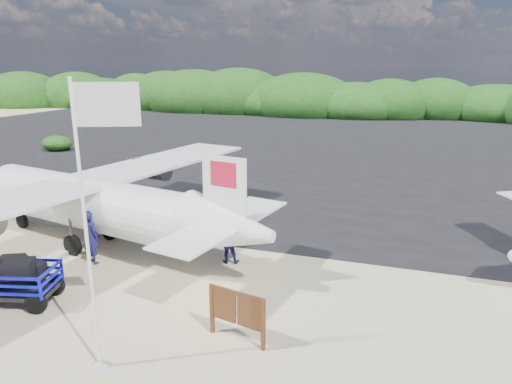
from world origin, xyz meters
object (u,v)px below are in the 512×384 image
crew_a (91,237)px  crew_b (228,241)px  flagpole (101,367)px  signboard (237,341)px  baggage_cart (15,302)px  aircraft_small (270,138)px

crew_a → crew_b: bearing=-141.6°
crew_b → crew_a: bearing=4.6°
flagpole → signboard: flagpole is taller
signboard → baggage_cart: bearing=-165.9°
baggage_cart → aircraft_small: 33.14m
baggage_cart → crew_a: bearing=68.1°
signboard → aircraft_small: size_ratio=0.22×
baggage_cart → aircraft_small: size_ratio=0.35×
baggage_cart → crew_b: (5.06, 4.70, 0.80)m
crew_a → aircraft_small: (-2.12, 29.96, -0.99)m
signboard → crew_a: crew_a is taller
flagpole → crew_b: (0.71, 6.49, 0.80)m
flagpole → crew_b: bearing=83.7°
flagpole → aircraft_small: (-6.04, 34.88, 0.00)m
crew_b → baggage_cart: bearing=28.9°
signboard → crew_b: crew_b is taller
flagpole → crew_b: flagpole is taller
baggage_cart → aircraft_small: (-1.70, 33.09, 0.00)m
signboard → crew_a: (-6.62, 2.93, 0.99)m
flagpole → baggage_cart: bearing=157.6°
crew_a → crew_b: crew_a is taller
flagpole → crew_b: 6.58m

